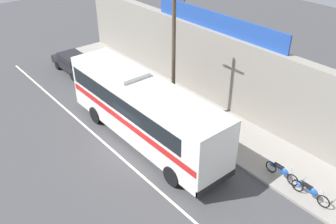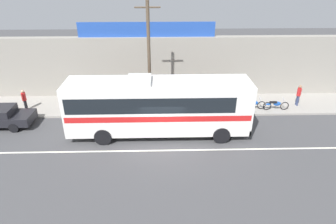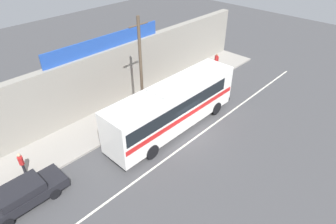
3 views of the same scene
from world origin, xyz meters
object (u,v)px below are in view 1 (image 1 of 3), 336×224
at_px(utility_pole, 174,56).
at_px(motorcycle_purple, 310,191).
at_px(parked_car, 74,63).
at_px(pedestrian_far_left, 104,56).
at_px(motorcycle_blue, 281,171).
at_px(intercity_bus, 143,108).

xyz_separation_m(utility_pole, motorcycle_purple, (9.15, 0.25, -3.63)).
relative_size(parked_car, pedestrian_far_left, 2.85).
height_order(utility_pole, motorcycle_blue, utility_pole).
relative_size(intercity_bus, motorcycle_blue, 6.04).
bearing_deg(pedestrian_far_left, motorcycle_blue, -1.05).
bearing_deg(motorcycle_blue, intercity_bus, -156.49).
height_order(utility_pole, motorcycle_purple, utility_pole).
xyz_separation_m(intercity_bus, motorcycle_blue, (7.01, 3.05, -1.50)).
xyz_separation_m(intercity_bus, motorcycle_purple, (8.64, 2.89, -1.50)).
bearing_deg(parked_car, pedestrian_far_left, 66.28).
bearing_deg(parked_car, utility_pole, 8.00).
xyz_separation_m(utility_pole, motorcycle_blue, (7.53, 0.42, -3.63)).
bearing_deg(motorcycle_blue, utility_pole, -176.84).
bearing_deg(utility_pole, parked_car, -172.00).
distance_m(intercity_bus, utility_pole, 3.43).
xyz_separation_m(motorcycle_blue, pedestrian_far_left, (-16.69, 0.31, 0.49)).
distance_m(intercity_bus, pedestrian_far_left, 10.29).
distance_m(utility_pole, motorcycle_purple, 9.85).
bearing_deg(motorcycle_purple, motorcycle_blue, 174.21).
height_order(intercity_bus, parked_car, intercity_bus).
relative_size(utility_pole, motorcycle_purple, 4.09).
bearing_deg(intercity_bus, motorcycle_blue, 23.51).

